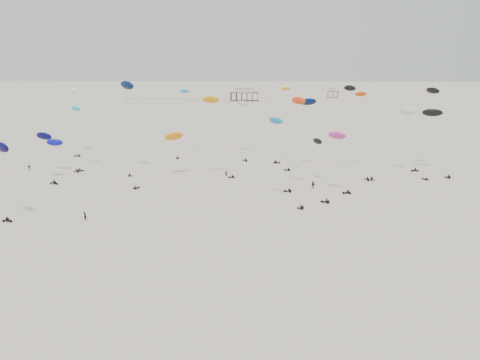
# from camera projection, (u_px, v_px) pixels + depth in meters

# --- Properties ---
(ground_plane) EXTENTS (900.00, 900.00, 0.00)m
(ground_plane) POSITION_uv_depth(u_px,v_px,m) (253.00, 131.00, 205.30)
(ground_plane) COLOR #C1B099
(pavilion_main) EXTENTS (21.00, 13.00, 9.80)m
(pavilion_main) POSITION_uv_depth(u_px,v_px,m) (244.00, 95.00, 349.66)
(pavilion_main) COLOR brown
(pavilion_main) RESTS_ON ground
(pavilion_small) EXTENTS (9.00, 7.00, 8.00)m
(pavilion_small) POSITION_uv_depth(u_px,v_px,m) (333.00, 93.00, 375.41)
(pavilion_small) COLOR brown
(pavilion_small) RESTS_ON ground
(pier_fence) EXTENTS (80.20, 0.20, 1.50)m
(pier_fence) POSITION_uv_depth(u_px,v_px,m) (176.00, 99.00, 353.07)
(pier_fence) COLOR black
(pier_fence) RESTS_ON ground
(rig_0) EXTENTS (9.97, 3.68, 9.99)m
(rig_0) POSITION_uv_depth(u_px,v_px,m) (59.00, 148.00, 131.18)
(rig_0) COLOR black
(rig_0) RESTS_ON ground
(rig_1) EXTENTS (8.20, 12.35, 24.64)m
(rig_1) POSITION_uv_depth(u_px,v_px,m) (359.00, 124.00, 124.93)
(rig_1) COLOR black
(rig_1) RESTS_ON ground
(rig_2) EXTENTS (8.55, 15.07, 16.47)m
(rig_2) POSITION_uv_depth(u_px,v_px,m) (328.00, 159.00, 116.45)
(rig_2) COLOR black
(rig_2) RESTS_ON ground
(rig_3) EXTENTS (3.49, 16.27, 24.67)m
(rig_3) POSITION_uv_depth(u_px,v_px,m) (363.00, 124.00, 127.81)
(rig_3) COLOR black
(rig_3) RESTS_ON ground
(rig_4) EXTENTS (8.26, 8.64, 13.04)m
(rig_4) POSITION_uv_depth(u_px,v_px,m) (46.00, 146.00, 120.96)
(rig_4) COLOR black
(rig_4) RESTS_ON ground
(rig_5) EXTENTS (8.60, 10.03, 19.29)m
(rig_5) POSITION_uv_depth(u_px,v_px,m) (283.00, 146.00, 101.24)
(rig_5) COLOR black
(rig_5) RESTS_ON ground
(rig_6) EXTENTS (5.22, 17.62, 20.44)m
(rig_6) POSITION_uv_depth(u_px,v_px,m) (243.00, 112.00, 153.14)
(rig_6) COLOR black
(rig_6) RESTS_ON ground
(rig_7) EXTENTS (5.06, 7.52, 23.30)m
(rig_7) POSITION_uv_depth(u_px,v_px,m) (75.00, 112.00, 131.72)
(rig_7) COLOR black
(rig_7) RESTS_ON ground
(rig_8) EXTENTS (6.70, 13.19, 19.12)m
(rig_8) POSITION_uv_depth(u_px,v_px,m) (409.00, 119.00, 127.62)
(rig_8) COLOR black
(rig_8) RESTS_ON ground
(rig_9) EXTENTS (6.75, 12.57, 15.86)m
(rig_9) POSITION_uv_depth(u_px,v_px,m) (334.00, 150.00, 107.97)
(rig_9) COLOR black
(rig_9) RESTS_ON ground
(rig_10) EXTENTS (6.66, 12.57, 16.80)m
(rig_10) POSITION_uv_depth(u_px,v_px,m) (76.00, 116.00, 156.77)
(rig_10) COLOR black
(rig_10) RESTS_ON ground
(rig_11) EXTENTS (5.33, 8.70, 22.79)m
(rig_11) POSITION_uv_depth(u_px,v_px,m) (281.00, 125.00, 142.70)
(rig_11) COLOR black
(rig_11) RESTS_ON ground
(rig_12) EXTENTS (8.94, 4.01, 21.77)m
(rig_12) POSITION_uv_depth(u_px,v_px,m) (214.00, 113.00, 122.25)
(rig_12) COLOR black
(rig_12) RESTS_ON ground
(rig_13) EXTENTS (8.16, 9.62, 23.33)m
(rig_13) POSITION_uv_depth(u_px,v_px,m) (428.00, 110.00, 132.27)
(rig_13) COLOR black
(rig_13) RESTS_ON ground
(rig_14) EXTENTS (4.99, 5.51, 15.59)m
(rig_14) POSITION_uv_depth(u_px,v_px,m) (3.00, 160.00, 90.67)
(rig_14) COLOR black
(rig_14) RESTS_ON ground
(rig_15) EXTENTS (6.06, 12.02, 25.42)m
(rig_15) POSITION_uv_depth(u_px,v_px,m) (127.00, 93.00, 128.53)
(rig_15) COLOR black
(rig_15) RESTS_ON ground
(rig_16) EXTENTS (6.76, 12.77, 18.53)m
(rig_16) POSITION_uv_depth(u_px,v_px,m) (435.00, 122.00, 129.36)
(rig_16) COLOR black
(rig_16) RESTS_ON ground
(rig_17) EXTENTS (9.33, 8.11, 20.46)m
(rig_17) POSITION_uv_depth(u_px,v_px,m) (305.00, 112.00, 133.33)
(rig_17) COLOR black
(rig_17) RESTS_ON ground
(rig_18) EXTENTS (10.74, 18.19, 18.58)m
(rig_18) POSITION_uv_depth(u_px,v_px,m) (171.00, 140.00, 124.72)
(rig_18) COLOR black
(rig_18) RESTS_ON ground
(rig_19) EXTENTS (5.11, 7.27, 22.32)m
(rig_19) POSITION_uv_depth(u_px,v_px,m) (296.00, 124.00, 111.12)
(rig_19) COLOR black
(rig_19) RESTS_ON ground
(rig_20) EXTENTS (3.94, 10.74, 21.82)m
(rig_20) POSITION_uv_depth(u_px,v_px,m) (182.00, 113.00, 150.65)
(rig_20) COLOR black
(rig_20) RESTS_ON ground
(spectator_0) EXTENTS (0.94, 0.84, 2.14)m
(spectator_0) POSITION_uv_depth(u_px,v_px,m) (85.00, 220.00, 92.49)
(spectator_0) COLOR black
(spectator_0) RESTS_ON ground
(spectator_1) EXTENTS (1.19, 0.79, 2.28)m
(spectator_1) POSITION_uv_depth(u_px,v_px,m) (313.00, 189.00, 114.72)
(spectator_1) COLOR black
(spectator_1) RESTS_ON ground
(spectator_2) EXTENTS (1.20, 0.65, 2.03)m
(spectator_2) POSITION_uv_depth(u_px,v_px,m) (29.00, 170.00, 133.51)
(spectator_2) COLOR black
(spectator_2) RESTS_ON ground
(spectator_3) EXTENTS (0.80, 0.66, 1.90)m
(spectator_3) POSITION_uv_depth(u_px,v_px,m) (226.00, 176.00, 126.94)
(spectator_3) COLOR black
(spectator_3) RESTS_ON ground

